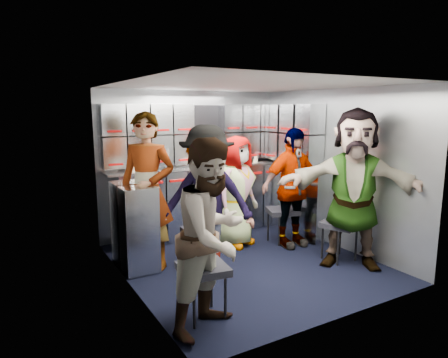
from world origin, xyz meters
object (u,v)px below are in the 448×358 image
attendant_arc_d (291,188)px  attendant_arc_a (212,236)px  jump_seat_mid_right (282,213)px  attendant_arc_b (207,199)px  jump_seat_near_left (203,271)px  jump_seat_near_right (340,226)px  attendant_arc_c (236,191)px  attendant_arc_e (354,188)px  jump_seat_mid_left (200,232)px  attendant_standing (147,191)px  jump_seat_center (229,216)px

attendant_arc_d → attendant_arc_a: bearing=-146.0°
jump_seat_mid_right → attendant_arc_b: bearing=-165.4°
jump_seat_mid_right → attendant_arc_a: size_ratio=0.31×
jump_seat_near_left → attendant_arc_d: attendant_arc_d is taller
jump_seat_near_left → attendant_arc_b: 1.15m
attendant_arc_d → jump_seat_near_right: bearing=-75.9°
attendant_arc_a → jump_seat_mid_right: bearing=12.8°
jump_seat_near_right → attendant_arc_c: bearing=126.1°
attendant_arc_c → attendant_arc_a: bearing=-149.7°
attendant_arc_e → attendant_arc_b: bearing=-160.6°
jump_seat_near_left → attendant_arc_c: size_ratio=0.33×
attendant_arc_c → attendant_arc_b: bearing=-165.3°
attendant_arc_b → attendant_arc_c: 0.94m
jump_seat_mid_left → jump_seat_mid_right: bearing=7.3°
attendant_arc_d → attendant_standing: bearing=172.7°
jump_seat_center → attendant_arc_a: bearing=-124.2°
attendant_standing → attendant_arc_c: 1.31m
attendant_arc_a → attendant_arc_c: size_ratio=1.09×
jump_seat_near_right → attendant_arc_d: size_ratio=0.33×
jump_seat_mid_left → jump_seat_near_right: (1.55, -0.72, 0.04)m
jump_seat_center → attendant_arc_b: attendant_arc_b is taller
jump_seat_mid_right → attendant_arc_a: attendant_arc_a is taller
jump_seat_near_left → jump_seat_near_right: 2.12m
jump_seat_near_left → jump_seat_near_right: bearing=11.0°
jump_seat_mid_left → attendant_arc_e: size_ratio=0.24×
attendant_arc_c → attendant_arc_e: bearing=-80.6°
jump_seat_near_left → attendant_arc_a: bearing=-90.0°
jump_seat_mid_right → attendant_arc_b: (-1.36, -0.35, 0.42)m
attendant_standing → attendant_arc_a: size_ratio=1.12×
jump_seat_near_right → attendant_arc_e: 0.53m
jump_seat_near_left → jump_seat_mid_right: bearing=34.4°
jump_seat_center → attendant_arc_d: 0.95m
jump_seat_near_left → jump_seat_mid_left: (0.53, 1.12, -0.04)m
jump_seat_mid_right → attendant_arc_b: 1.47m
jump_seat_mid_right → jump_seat_near_right: jump_seat_near_right is taller
jump_seat_near_left → jump_seat_center: (1.27, 1.69, -0.07)m
jump_seat_near_right → attendant_arc_a: bearing=-164.3°
jump_seat_near_right → jump_seat_near_left: bearing=-169.0°
attendant_standing → attendant_arc_d: bearing=36.0°
jump_seat_near_left → attendant_standing: size_ratio=0.27×
attendant_arc_a → jump_seat_near_right: bearing=-9.4°
jump_seat_mid_left → attendant_arc_d: (1.36, -0.01, 0.40)m
jump_seat_near_left → attendant_arc_c: attendant_arc_c is taller
jump_seat_center → attendant_arc_c: size_ratio=0.29×
attendant_standing → attendant_arc_c: bearing=49.9°
jump_seat_mid_left → attendant_arc_d: 1.42m
attendant_standing → attendant_arc_d: size_ratio=1.14×
attendant_arc_e → jump_seat_mid_right: bearing=144.1°
attendant_standing → attendant_arc_a: attendant_standing is taller
jump_seat_near_left → jump_seat_near_right: (2.08, 0.40, -0.00)m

